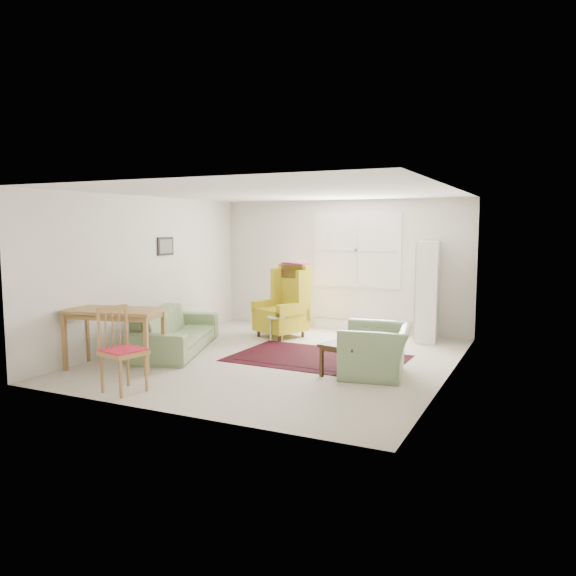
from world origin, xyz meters
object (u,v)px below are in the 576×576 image
at_px(sofa, 176,323).
at_px(coffee_table, 345,359).
at_px(armchair, 376,345).
at_px(wingback_chair, 281,300).
at_px(desk, 115,339).
at_px(stool, 277,328).
at_px(desk_chair, 124,350).
at_px(cabinet, 428,291).

bearing_deg(sofa, coffee_table, -115.43).
height_order(armchair, wingback_chair, wingback_chair).
xyz_separation_m(coffee_table, desk, (-3.08, -1.00, 0.20)).
bearing_deg(armchair, coffee_table, -68.86).
xyz_separation_m(wingback_chair, desk, (-1.12, -3.03, -0.25)).
height_order(armchair, coffee_table, armchair).
xyz_separation_m(stool, desk_chair, (-0.31, -3.53, 0.30)).
distance_m(coffee_table, desk_chair, 2.87).
distance_m(cabinet, desk_chair, 5.42).
distance_m(cabinet, desk, 5.28).
bearing_deg(coffee_table, desk, -161.96).
relative_size(armchair, desk_chair, 1.00).
bearing_deg(wingback_chair, armchair, -15.80).
height_order(armchair, cabinet, cabinet).
bearing_deg(wingback_chair, stool, -52.78).
distance_m(sofa, cabinet, 4.35).
height_order(desk, desk_chair, desk_chair).
distance_m(wingback_chair, cabinet, 2.60).
distance_m(stool, desk_chair, 3.56).
height_order(stool, desk, desk).
xyz_separation_m(wingback_chair, stool, (0.09, -0.34, -0.45)).
xyz_separation_m(sofa, armchair, (3.35, -0.06, -0.05)).
distance_m(coffee_table, cabinet, 2.97).
xyz_separation_m(wingback_chair, coffee_table, (1.96, -2.02, -0.44)).
distance_m(armchair, stool, 2.68).
height_order(sofa, wingback_chair, wingback_chair).
height_order(armchair, desk, desk).
xyz_separation_m(wingback_chair, cabinet, (2.46, 0.83, 0.20)).
relative_size(wingback_chair, cabinet, 0.77).
xyz_separation_m(stool, desk, (-1.22, -2.69, 0.20)).
bearing_deg(stool, coffee_table, -42.09).
distance_m(coffee_table, desk, 3.25).
bearing_deg(stool, armchair, -33.33).
distance_m(armchair, cabinet, 2.68).
height_order(stool, cabinet, cabinet).
bearing_deg(wingback_chair, desk, -88.32).
xyz_separation_m(sofa, desk, (-0.10, -1.29, -0.04)).
bearing_deg(desk, cabinet, 47.11).
bearing_deg(coffee_table, cabinet, 80.06).
distance_m(armchair, desk_chair, 3.28).
bearing_deg(stool, desk_chair, -94.99).
xyz_separation_m(coffee_table, cabinet, (0.50, 2.85, 0.65)).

